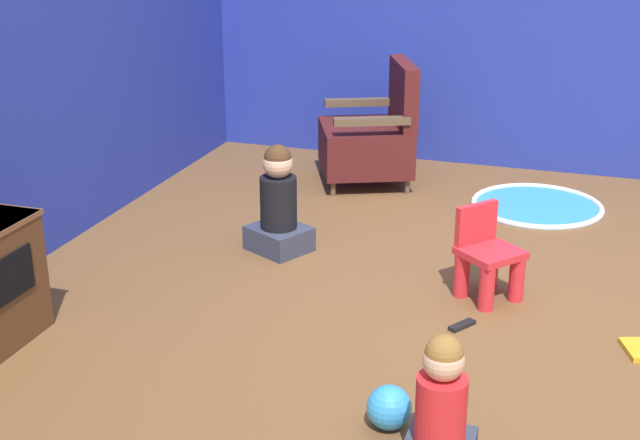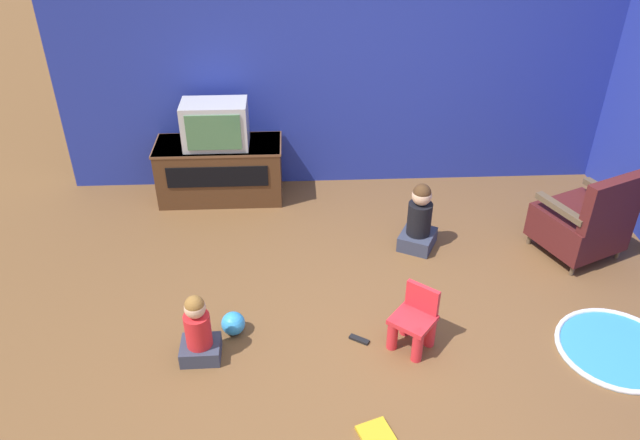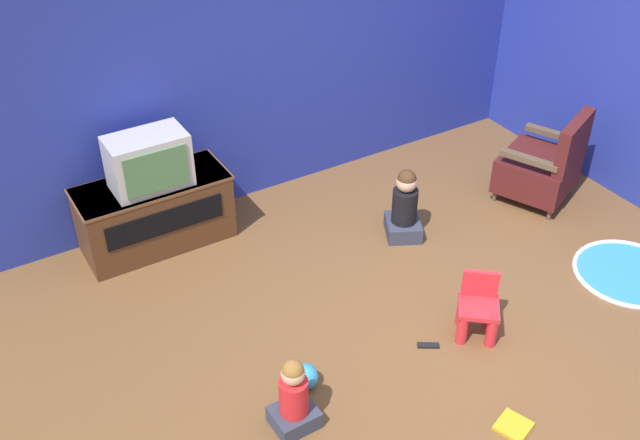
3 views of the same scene
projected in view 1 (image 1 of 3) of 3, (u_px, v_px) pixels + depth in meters
ground_plane at (463, 297)px, 4.51m from camera, size 30.00×30.00×0.00m
black_armchair at (372, 137)px, 6.13m from camera, size 0.80×0.79×0.84m
yellow_kid_chair at (487, 260)px, 4.44m from camera, size 0.38×0.38×0.47m
play_mat at (537, 206)px, 5.76m from camera, size 0.85×0.85×0.04m
child_watching_left at (279, 205)px, 5.00m from camera, size 0.39×0.41×0.62m
child_watching_center at (441, 414)px, 3.09m from camera, size 0.28×0.24×0.54m
toy_ball at (389, 407)px, 3.39m from camera, size 0.17×0.17×0.17m
remote_control at (462, 325)px, 4.19m from camera, size 0.15×0.12×0.02m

